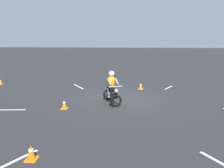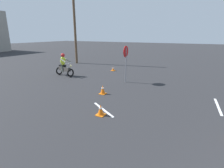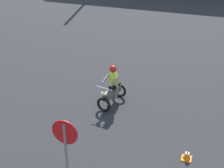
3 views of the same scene
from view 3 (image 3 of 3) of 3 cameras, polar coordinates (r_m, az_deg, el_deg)
motorcycle_rider_background at (r=12.31m, az=0.08°, el=-0.65°), size 0.86×1.55×1.66m
stop_sign at (r=8.03m, az=-8.49°, el=-10.56°), size 0.70×0.08×2.30m
traffic_cone_far_right at (r=10.13m, az=13.55°, el=-12.51°), size 0.32×0.32×0.32m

